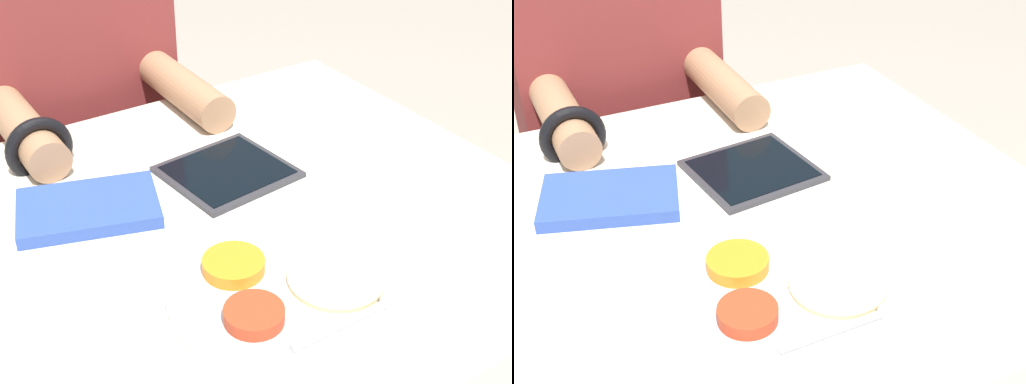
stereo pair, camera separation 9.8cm
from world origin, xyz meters
TOP-DOWN VIEW (x-y plane):
  - thali_tray at (-0.01, -0.19)m, footprint 0.32×0.32m
  - red_notebook at (-0.15, 0.12)m, footprint 0.23×0.19m
  - tablet_device at (0.07, 0.11)m, footprint 0.20×0.19m
  - person_diner at (-0.02, 0.57)m, footprint 0.41×0.46m

SIDE VIEW (x-z plane):
  - person_diner at x=-0.02m, z-range -0.04..1.14m
  - tablet_device at x=0.07m, z-range 0.71..0.72m
  - thali_tray at x=-0.01m, z-range 0.70..0.73m
  - red_notebook at x=-0.15m, z-range 0.71..0.73m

